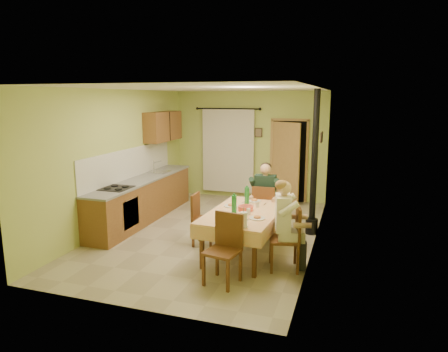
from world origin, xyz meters
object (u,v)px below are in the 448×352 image
(chair_far, at_px, (264,220))
(man_right, at_px, (285,215))
(stove_flue, at_px, (313,183))
(dining_table, at_px, (244,233))
(man_far, at_px, (265,191))
(chair_right, at_px, (285,251))
(chair_left, at_px, (204,229))
(chair_near, at_px, (223,264))

(chair_far, xyz_separation_m, man_right, (0.63, -1.45, 0.59))
(man_right, height_order, stove_flue, stove_flue)
(dining_table, bearing_deg, man_far, 87.43)
(chair_right, relative_size, stove_flue, 0.36)
(dining_table, relative_size, chair_left, 2.05)
(chair_near, xyz_separation_m, chair_right, (0.77, 0.77, 0.00))
(chair_left, xyz_separation_m, man_far, (0.92, 0.88, 0.59))
(man_far, bearing_deg, dining_table, -98.62)
(chair_far, bearing_deg, man_right, -69.23)
(man_far, xyz_separation_m, stove_flue, (0.87, 0.34, 0.15))
(chair_right, relative_size, man_right, 0.73)
(chair_far, distance_m, chair_right, 1.58)
(chair_far, bearing_deg, chair_near, -95.92)
(chair_left, bearing_deg, chair_far, 131.47)
(chair_far, bearing_deg, man_far, 90.00)
(chair_far, relative_size, chair_right, 0.98)
(chair_near, xyz_separation_m, chair_left, (-0.80, 1.34, -0.00))
(chair_left, bearing_deg, dining_table, 74.24)
(chair_right, bearing_deg, man_right, 90.00)
(chair_left, bearing_deg, stove_flue, 122.60)
(chair_near, bearing_deg, chair_left, -48.63)
(chair_left, height_order, man_far, man_far)
(stove_flue, bearing_deg, chair_right, -97.15)
(man_far, distance_m, stove_flue, 0.95)
(chair_left, relative_size, man_right, 0.68)
(chair_near, relative_size, man_far, 0.73)
(dining_table, distance_m, chair_near, 1.15)
(dining_table, distance_m, man_far, 1.20)
(chair_right, bearing_deg, chair_near, 121.08)
(man_far, xyz_separation_m, man_right, (0.63, -1.46, 0.00))
(chair_far, bearing_deg, chair_right, -68.68)
(chair_right, distance_m, chair_left, 1.67)
(man_right, xyz_separation_m, stove_flue, (0.24, 1.81, 0.15))
(chair_far, bearing_deg, stove_flue, 19.61)
(dining_table, xyz_separation_m, man_right, (0.74, -0.38, 0.50))
(chair_left, distance_m, stove_flue, 2.29)
(dining_table, distance_m, chair_right, 0.85)
(man_right, relative_size, stove_flue, 0.50)
(chair_left, distance_m, man_far, 1.40)
(dining_table, xyz_separation_m, stove_flue, (0.98, 1.43, 0.65))
(chair_near, bearing_deg, man_far, -82.52)
(chair_right, height_order, man_far, man_far)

